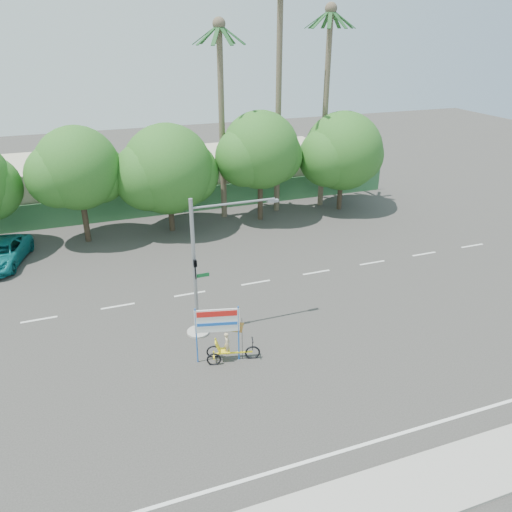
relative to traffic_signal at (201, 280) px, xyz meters
name	(u,v)px	position (x,y,z in m)	size (l,w,h in m)	color
ground	(275,369)	(2.20, -3.98, -2.92)	(120.00, 120.00, 0.00)	#33302D
sidewalk_near	(363,507)	(2.20, -11.48, -2.86)	(50.00, 2.40, 0.12)	gray
fence	(175,202)	(2.20, 17.52, -1.92)	(38.00, 0.08, 2.00)	#336B3D
building_left	(41,187)	(-7.80, 22.02, -0.92)	(12.00, 8.00, 4.00)	beige
building_right	(250,169)	(10.20, 22.02, -1.12)	(14.00, 8.00, 3.60)	beige
tree_left	(77,171)	(-4.85, 14.02, 2.14)	(6.66, 5.60, 8.07)	#473828
tree_center	(167,172)	(1.14, 14.02, 1.55)	(7.62, 6.40, 7.85)	#473828
tree_right	(260,153)	(8.15, 14.02, 2.32)	(6.90, 5.80, 8.36)	#473828
tree_far_right	(342,153)	(15.15, 14.02, 1.73)	(7.38, 6.20, 7.94)	#473828
palm_tall	(279,76)	(10.20, 15.52, 7.55)	(3.73, 3.79, 17.45)	#70604C
palm_mid	(326,89)	(14.20, 15.52, 6.48)	(3.73, 3.79, 15.45)	#70604C
palm_short	(221,102)	(5.70, 15.52, 5.94)	(3.73, 3.79, 14.45)	#70604C
traffic_signal	(201,280)	(0.00, 0.00, 0.00)	(4.72, 1.10, 7.00)	gray
trike_billboard	(224,339)	(0.29, -2.59, -1.77)	(2.84, 1.05, 2.86)	black
pickup_truck	(2,253)	(-10.11, 11.91, -2.17)	(2.49, 5.40, 1.50)	#117277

